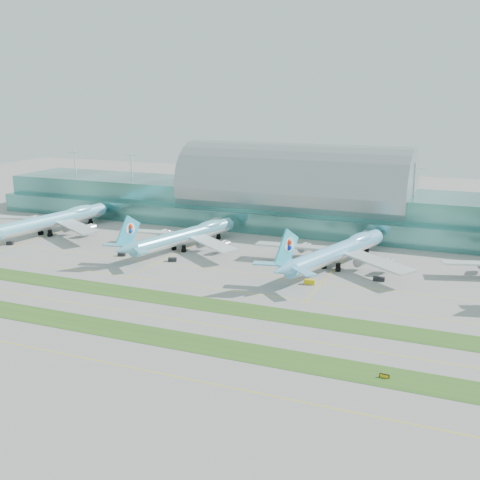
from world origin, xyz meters
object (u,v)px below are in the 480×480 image
at_px(airliner_b, 185,235).
at_px(airliner_a, 52,220).
at_px(taxiway_sign_east, 384,376).
at_px(terminal, 294,199).
at_px(airliner_c, 338,251).

bearing_deg(airliner_b, airliner_a, -165.92).
height_order(airliner_a, taxiway_sign_east, airliner_a).
height_order(terminal, airliner_c, terminal).
relative_size(terminal, airliner_c, 4.29).
relative_size(airliner_a, airliner_c, 1.05).
height_order(terminal, airliner_b, terminal).
xyz_separation_m(terminal, airliner_c, (39.68, -67.09, -7.34)).
height_order(airliner_b, taxiway_sign_east, airliner_b).
xyz_separation_m(terminal, taxiway_sign_east, (73.77, -157.53, -13.70)).
bearing_deg(airliner_c, taxiway_sign_east, -52.49).
bearing_deg(terminal, airliner_c, -59.40).
height_order(airliner_a, airliner_c, airliner_a).
bearing_deg(airliner_a, taxiway_sign_east, -18.88).
height_order(airliner_b, airliner_c, airliner_c).
distance_m(terminal, airliner_c, 78.30).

